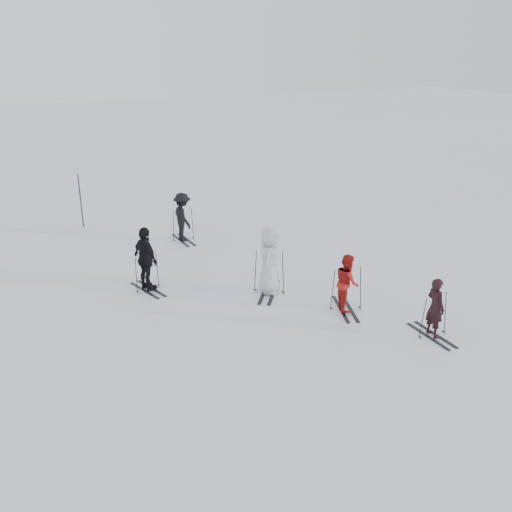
{
  "coord_description": "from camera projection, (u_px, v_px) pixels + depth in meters",
  "views": [
    {
      "loc": [
        -6.86,
        -13.38,
        7.07
      ],
      "look_at": [
        0.0,
        1.0,
        1.0
      ],
      "focal_mm": 40.0,
      "sensor_mm": 36.0,
      "label": 1
    }
  ],
  "objects": [
    {
      "name": "ground",
      "position": [
        271.0,
        299.0,
        16.56
      ],
      "size": [
        120.0,
        120.0,
        0.0
      ],
      "primitive_type": "plane",
      "color": "silver",
      "rests_on": "ground"
    },
    {
      "name": "skier_uphill_far",
      "position": [
        183.0,
        217.0,
        21.11
      ],
      "size": [
        0.72,
        1.18,
        1.79
      ],
      "primitive_type": "imported",
      "rotation": [
        0.0,
        0.0,
        1.62
      ],
      "color": "black",
      "rests_on": "ground"
    },
    {
      "name": "skier_grey",
      "position": [
        269.0,
        261.0,
        16.64
      ],
      "size": [
        1.1,
        1.17,
        2.01
      ],
      "primitive_type": "imported",
      "rotation": [
        0.0,
        0.0,
        0.93
      ],
      "color": "#B2B8BC",
      "rests_on": "ground"
    },
    {
      "name": "piste_marker",
      "position": [
        81.0,
        201.0,
        22.61
      ],
      "size": [
        0.06,
        0.06,
        2.16
      ],
      "primitive_type": "cylinder",
      "rotation": [
        0.0,
        0.0,
        0.32
      ],
      "color": "black",
      "rests_on": "ground"
    },
    {
      "name": "skis_red",
      "position": [
        347.0,
        288.0,
        15.71
      ],
      "size": [
        1.97,
        1.46,
        1.28
      ],
      "primitive_type": null,
      "rotation": [
        0.0,
        0.0,
        1.23
      ],
      "color": "black",
      "rests_on": "ground"
    },
    {
      "name": "skier_near_dark",
      "position": [
        435.0,
        308.0,
        14.23
      ],
      "size": [
        0.38,
        0.57,
        1.55
      ],
      "primitive_type": "imported",
      "rotation": [
        0.0,
        0.0,
        1.56
      ],
      "color": "black",
      "rests_on": "ground"
    },
    {
      "name": "skis_uphill_far",
      "position": [
        183.0,
        224.0,
        21.21
      ],
      "size": [
        1.73,
        0.97,
        1.23
      ],
      "primitive_type": null,
      "rotation": [
        0.0,
        0.0,
        1.62
      ],
      "color": "black",
      "rests_on": "ground"
    },
    {
      "name": "skis_near_dark",
      "position": [
        434.0,
        315.0,
        14.3
      ],
      "size": [
        1.62,
        0.87,
        1.18
      ],
      "primitive_type": null,
      "rotation": [
        0.0,
        0.0,
        1.56
      ],
      "color": "black",
      "rests_on": "ground"
    },
    {
      "name": "skier_uphill_left",
      "position": [
        146.0,
        260.0,
        16.82
      ],
      "size": [
        0.77,
        1.23,
        1.95
      ],
      "primitive_type": "imported",
      "rotation": [
        0.0,
        0.0,
        1.85
      ],
      "color": "black",
      "rests_on": "ground"
    },
    {
      "name": "skis_uphill_left",
      "position": [
        147.0,
        272.0,
        16.96
      ],
      "size": [
        1.79,
        1.27,
        1.18
      ],
      "primitive_type": null,
      "rotation": [
        0.0,
        0.0,
        1.85
      ],
      "color": "black",
      "rests_on": "ground"
    },
    {
      "name": "skis_grey",
      "position": [
        269.0,
        272.0,
        16.76
      ],
      "size": [
        2.06,
        1.88,
        1.35
      ],
      "primitive_type": null,
      "rotation": [
        0.0,
        0.0,
        0.93
      ],
      "color": "black",
      "rests_on": "ground"
    },
    {
      "name": "skier_red",
      "position": [
        347.0,
        283.0,
        15.65
      ],
      "size": [
        0.83,
        0.94,
        1.6
      ],
      "primitive_type": "imported",
      "rotation": [
        0.0,
        0.0,
        1.23
      ],
      "color": "#9F1611",
      "rests_on": "ground"
    }
  ]
}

